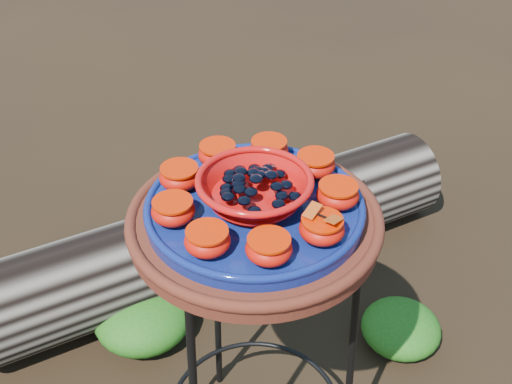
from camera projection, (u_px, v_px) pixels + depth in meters
name	position (u px, v px, depth m)	size (l,w,h in m)	color
plant_stand	(255.00, 355.00, 1.39)	(0.44, 0.44, 0.70)	black
terracotta_saucer	(255.00, 223.00, 1.17)	(0.46, 0.46, 0.04)	#532216
cobalt_plate	(255.00, 209.00, 1.15)	(0.39, 0.39, 0.03)	#091544
red_bowl	(255.00, 191.00, 1.12)	(0.20, 0.20, 0.05)	red
glass_gems	(254.00, 172.00, 1.10)	(0.15, 0.15, 0.03)	black
orange_half_0	(322.00, 229.00, 1.05)	(0.08, 0.08, 0.04)	#BC0302
orange_half_1	(338.00, 195.00, 1.13)	(0.08, 0.08, 0.04)	#BC0302
orange_half_2	(315.00, 165.00, 1.20)	(0.08, 0.08, 0.04)	#BC0302
orange_half_3	(269.00, 150.00, 1.24)	(0.08, 0.08, 0.04)	#BC0302
orange_half_4	(218.00, 154.00, 1.23)	(0.08, 0.08, 0.04)	#BC0302
orange_half_5	(180.00, 177.00, 1.17)	(0.08, 0.08, 0.04)	#BC0302
orange_half_6	(173.00, 211.00, 1.09)	(0.08, 0.08, 0.04)	#BC0302
orange_half_7	(207.00, 241.00, 1.03)	(0.08, 0.08, 0.04)	#BC0302
orange_half_8	(269.00, 249.00, 1.01)	(0.08, 0.08, 0.04)	#BC0302
butterfly	(323.00, 216.00, 1.03)	(0.07, 0.05, 0.01)	#BD4410
driftwood_log	(225.00, 235.00, 2.02)	(1.52, 0.40, 0.28)	black
foliage_right	(401.00, 327.00, 1.83)	(0.23, 0.23, 0.11)	#165714
foliage_back	(143.00, 315.00, 1.85)	(0.28, 0.28, 0.14)	#165714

